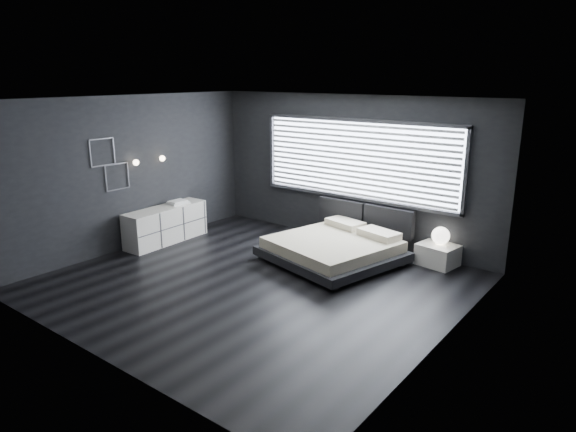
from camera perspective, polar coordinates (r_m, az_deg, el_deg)
The scene contains 12 objects.
room at distance 7.68m, azimuth -3.88°, elevation 2.25°, with size 6.04×6.00×2.80m.
window at distance 9.68m, azimuth 7.67°, elevation 6.18°, with size 4.14×0.09×1.52m.
headboard at distance 9.74m, azimuth 8.51°, elevation -0.06°, with size 1.96×0.16×0.52m.
sconce_near at distance 9.78m, azimuth -16.55°, elevation 5.72°, with size 0.18×0.11×0.11m.
sconce_far at distance 10.14m, azimuth -13.81°, elevation 6.24°, with size 0.18×0.11×0.11m.
wall_art_upper at distance 9.49m, azimuth -19.92°, elevation 6.68°, with size 0.01×0.48×0.48m.
wall_art_lower at distance 9.70m, azimuth -18.43°, elevation 4.16°, with size 0.01×0.48×0.48m.
bed at distance 8.95m, azimuth 5.11°, elevation -3.54°, with size 2.43×2.36×0.53m.
nightstand at distance 9.13m, azimuth 16.29°, elevation -4.16°, with size 0.62×0.52×0.36m, color silver.
orb_lamp at distance 9.07m, azimuth 16.60°, elevation -2.10°, with size 0.30×0.30×0.30m, color white.
dresser at distance 10.19m, azimuth -13.39°, elevation -0.93°, with size 0.55×1.74×0.69m.
book_stack at distance 10.29m, azimuth -12.11°, elevation 1.50°, with size 0.33×0.40×0.08m.
Camera 1 is at (4.96, -5.59, 3.16)m, focal length 32.00 mm.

